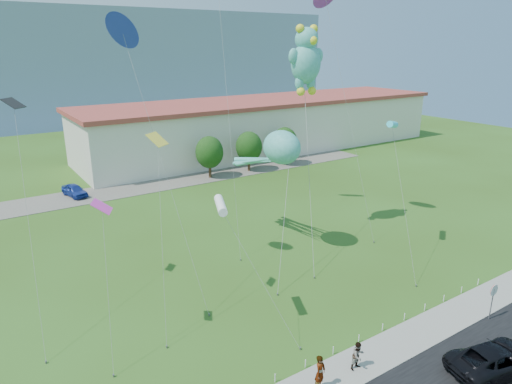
{
  "coord_description": "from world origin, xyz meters",
  "views": [
    {
      "loc": [
        -16.43,
        -16.83,
        16.51
      ],
      "look_at": [
        -0.03,
        8.0,
        6.87
      ],
      "focal_mm": 32.0,
      "sensor_mm": 36.0,
      "label": 1
    }
  ],
  "objects_px": {
    "teddy_bear_kite": "(306,58)",
    "parked_car_blue": "(75,190)",
    "stop_sign": "(493,294)",
    "octopus_kite": "(274,153)",
    "warehouse": "(267,124)",
    "suv": "(495,359)",
    "pedestrian_right": "(358,356)",
    "pedestrian_left": "(320,373)"
  },
  "relations": [
    {
      "from": "stop_sign",
      "to": "parked_car_blue",
      "type": "bearing_deg",
      "value": 111.84
    },
    {
      "from": "teddy_bear_kite",
      "to": "warehouse",
      "type": "bearing_deg",
      "value": 60.16
    },
    {
      "from": "pedestrian_left",
      "to": "parked_car_blue",
      "type": "relative_size",
      "value": 0.48
    },
    {
      "from": "warehouse",
      "to": "teddy_bear_kite",
      "type": "xyz_separation_m",
      "value": [
        -17.61,
        -30.7,
        11.31
      ]
    },
    {
      "from": "teddy_bear_kite",
      "to": "stop_sign",
      "type": "bearing_deg",
      "value": -86.36
    },
    {
      "from": "octopus_kite",
      "to": "stop_sign",
      "type": "bearing_deg",
      "value": -72.4
    },
    {
      "from": "stop_sign",
      "to": "octopus_kite",
      "type": "xyz_separation_m",
      "value": [
        -5.15,
        16.25,
        6.4
      ]
    },
    {
      "from": "parked_car_blue",
      "to": "suv",
      "type": "bearing_deg",
      "value": -87.9
    },
    {
      "from": "warehouse",
      "to": "suv",
      "type": "relative_size",
      "value": 11.46
    },
    {
      "from": "octopus_kite",
      "to": "teddy_bear_kite",
      "type": "height_order",
      "value": "teddy_bear_kite"
    },
    {
      "from": "pedestrian_left",
      "to": "stop_sign",
      "type": "bearing_deg",
      "value": -26.37
    },
    {
      "from": "teddy_bear_kite",
      "to": "pedestrian_left",
      "type": "bearing_deg",
      "value": -126.08
    },
    {
      "from": "pedestrian_right",
      "to": "teddy_bear_kite",
      "type": "distance_m",
      "value": 23.67
    },
    {
      "from": "suv",
      "to": "parked_car_blue",
      "type": "xyz_separation_m",
      "value": [
        -11.57,
        42.72,
        -0.06
      ]
    },
    {
      "from": "stop_sign",
      "to": "teddy_bear_kite",
      "type": "relative_size",
      "value": 0.14
    },
    {
      "from": "warehouse",
      "to": "parked_car_blue",
      "type": "height_order",
      "value": "warehouse"
    },
    {
      "from": "warehouse",
      "to": "pedestrian_left",
      "type": "height_order",
      "value": "warehouse"
    },
    {
      "from": "warehouse",
      "to": "teddy_bear_kite",
      "type": "distance_m",
      "value": 37.16
    },
    {
      "from": "stop_sign",
      "to": "suv",
      "type": "relative_size",
      "value": 0.47
    },
    {
      "from": "suv",
      "to": "pedestrian_left",
      "type": "xyz_separation_m",
      "value": [
        -8.57,
        4.07,
        0.25
      ]
    },
    {
      "from": "pedestrian_left",
      "to": "octopus_kite",
      "type": "relative_size",
      "value": 0.16
    },
    {
      "from": "pedestrian_left",
      "to": "teddy_bear_kite",
      "type": "xyz_separation_m",
      "value": [
        11.86,
        16.28,
        14.39
      ]
    },
    {
      "from": "pedestrian_left",
      "to": "pedestrian_right",
      "type": "height_order",
      "value": "pedestrian_left"
    },
    {
      "from": "octopus_kite",
      "to": "teddy_bear_kite",
      "type": "relative_size",
      "value": 0.64
    },
    {
      "from": "warehouse",
      "to": "parked_car_blue",
      "type": "distance_m",
      "value": 33.7
    },
    {
      "from": "pedestrian_right",
      "to": "octopus_kite",
      "type": "distance_m",
      "value": 17.49
    },
    {
      "from": "stop_sign",
      "to": "octopus_kite",
      "type": "height_order",
      "value": "octopus_kite"
    },
    {
      "from": "warehouse",
      "to": "pedestrian_right",
      "type": "height_order",
      "value": "warehouse"
    },
    {
      "from": "warehouse",
      "to": "pedestrian_right",
      "type": "relative_size",
      "value": 38.42
    },
    {
      "from": "suv",
      "to": "warehouse",
      "type": "bearing_deg",
      "value": -10.18
    },
    {
      "from": "warehouse",
      "to": "pedestrian_right",
      "type": "xyz_separation_m",
      "value": [
        -26.81,
        -46.96,
        -3.23
      ]
    },
    {
      "from": "suv",
      "to": "teddy_bear_kite",
      "type": "relative_size",
      "value": 0.29
    },
    {
      "from": "teddy_bear_kite",
      "to": "suv",
      "type": "bearing_deg",
      "value": -99.2
    },
    {
      "from": "octopus_kite",
      "to": "parked_car_blue",
      "type": "bearing_deg",
      "value": 114.63
    },
    {
      "from": "warehouse",
      "to": "octopus_kite",
      "type": "bearing_deg",
      "value": -124.12
    },
    {
      "from": "warehouse",
      "to": "octopus_kite",
      "type": "relative_size",
      "value": 5.3
    },
    {
      "from": "suv",
      "to": "parked_car_blue",
      "type": "height_order",
      "value": "suv"
    },
    {
      "from": "teddy_bear_kite",
      "to": "parked_car_blue",
      "type": "bearing_deg",
      "value": 123.61
    },
    {
      "from": "octopus_kite",
      "to": "pedestrian_left",
      "type": "bearing_deg",
      "value": -117.5
    },
    {
      "from": "pedestrian_left",
      "to": "octopus_kite",
      "type": "xyz_separation_m",
      "value": [
        7.82,
        15.03,
        7.22
      ]
    },
    {
      "from": "teddy_bear_kite",
      "to": "octopus_kite",
      "type": "bearing_deg",
      "value": -162.8
    },
    {
      "from": "pedestrian_right",
      "to": "parked_car_blue",
      "type": "bearing_deg",
      "value": 97.94
    }
  ]
}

